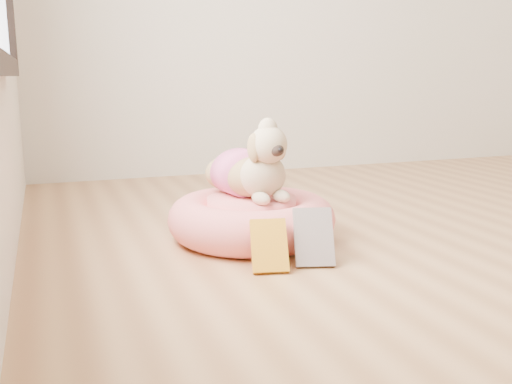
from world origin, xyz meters
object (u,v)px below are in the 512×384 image
object	(u,v)px
pet_bed	(252,219)
book_yellow	(269,246)
dog	(251,156)
book_white	(314,237)

from	to	relation	value
pet_bed	book_yellow	xyz separation A→B (m)	(-0.07, -0.37, 0.00)
dog	book_white	distance (m)	0.45
pet_bed	dog	world-z (taller)	dog
pet_bed	book_white	world-z (taller)	book_white
book_yellow	book_white	distance (m)	0.17
dog	book_white	bearing A→B (deg)	-86.10
dog	book_yellow	distance (m)	0.46
book_yellow	pet_bed	bearing A→B (deg)	92.22
book_white	dog	bearing A→B (deg)	120.48
book_yellow	book_white	bearing A→B (deg)	15.34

